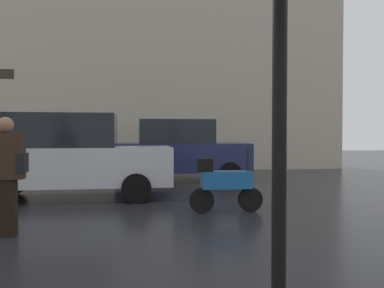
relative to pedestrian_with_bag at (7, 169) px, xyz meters
name	(u,v)px	position (x,y,z in m)	size (l,w,h in m)	color
pedestrian_with_bag	(7,169)	(0.00, 0.00, 0.00)	(0.52, 0.24, 1.70)	black
parked_scooter	(224,183)	(3.43, 1.22, -0.41)	(1.38, 0.32, 1.23)	black
parked_car_left	(180,150)	(3.19, 6.30, 0.00)	(4.05, 2.07, 1.89)	#1E234C
parked_car_right	(68,156)	(0.30, 3.30, 0.00)	(4.51, 1.84, 1.91)	silver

